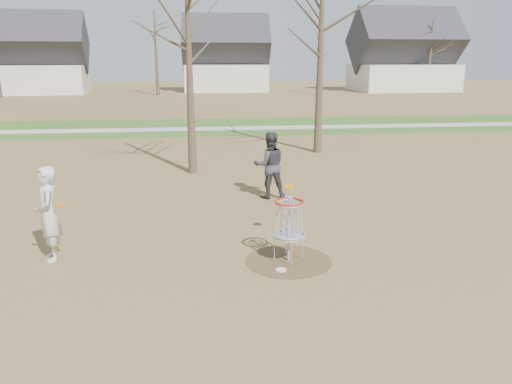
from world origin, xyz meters
TOP-DOWN VIEW (x-y plane):
  - ground at (0.00, 0.00)m, footprint 160.00×160.00m
  - green_band at (0.00, 21.00)m, footprint 160.00×8.00m
  - footpath at (0.00, 20.00)m, footprint 160.00×1.50m
  - dirt_circle at (0.00, 0.00)m, footprint 1.80×1.80m
  - player_standing at (-4.88, 0.70)m, footprint 0.67×0.83m
  - player_throwing at (0.31, 4.88)m, footprint 1.01×0.81m
  - disc_grounded at (-0.23, -0.47)m, footprint 0.22×0.22m
  - discs_in_play at (-2.07, 0.92)m, footprint 5.01×0.95m
  - disc_golf_basket at (0.00, 0.00)m, footprint 0.64×0.64m
  - bare_trees at (1.78, 35.79)m, footprint 52.62×44.98m
  - houses_row at (4.32, 52.56)m, footprint 56.51×10.01m

SIDE VIEW (x-z plane):
  - ground at x=0.00m, z-range 0.00..0.00m
  - green_band at x=0.00m, z-range 0.00..0.01m
  - dirt_circle at x=0.00m, z-range 0.00..0.01m
  - footpath at x=0.00m, z-range 0.01..0.02m
  - disc_grounded at x=-0.23m, z-range 0.01..0.03m
  - disc_golf_basket at x=0.00m, z-range 0.24..1.59m
  - player_standing at x=-4.88m, z-range 0.00..1.98m
  - player_throwing at x=0.31m, z-range 0.00..1.99m
  - discs_in_play at x=-2.07m, z-range 1.21..1.31m
  - houses_row at x=4.32m, z-range -0.11..7.15m
  - bare_trees at x=1.78m, z-range 0.85..9.85m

